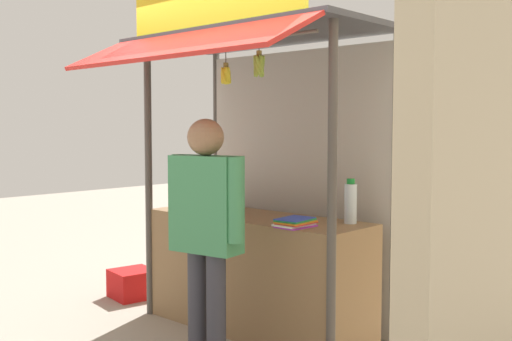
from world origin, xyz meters
TOP-DOWN VIEW (x-y plane):
  - ground_plane at (0.00, 0.00)m, footprint 20.00×20.00m
  - stall_counter at (0.00, 0.00)m, footprint 1.85×0.62m
  - stall_structure at (0.00, 0.12)m, footprint 2.05×1.52m
  - water_bottle_far_right at (-0.44, 0.08)m, footprint 0.08×0.08m
  - water_bottle_front_right at (-0.65, 0.02)m, footprint 0.07×0.07m
  - water_bottle_rear_center at (0.74, 0.19)m, footprint 0.09×0.09m
  - magazine_stack_mid_right at (-0.23, -0.18)m, footprint 0.27×0.28m
  - magazine_stack_right at (0.54, -0.19)m, footprint 0.21×0.28m
  - banana_bunch_leftmost at (0.40, -0.41)m, footprint 0.10×0.09m
  - banana_bunch_inner_left at (0.09, -0.41)m, footprint 0.09×0.08m
  - vendor_person at (0.31, -0.81)m, footprint 0.61×0.27m
  - plastic_crate at (-1.43, -0.12)m, footprint 0.42×0.42m
  - neighbour_wall at (1.78, 0.30)m, footprint 0.20×2.40m

SIDE VIEW (x-z plane):
  - ground_plane at x=0.00m, z-range 0.00..0.00m
  - plastic_crate at x=-1.43m, z-range 0.00..0.26m
  - stall_counter at x=0.00m, z-range 0.00..0.89m
  - magazine_stack_mid_right at x=-0.23m, z-range 0.89..0.93m
  - magazine_stack_right at x=0.54m, z-range 0.89..0.95m
  - vendor_person at x=0.31m, z-range 0.17..1.79m
  - water_bottle_front_right at x=-0.65m, z-range 0.88..1.14m
  - water_bottle_far_right at x=-0.44m, z-range 0.88..1.18m
  - water_bottle_rear_center at x=0.74m, z-range 0.88..1.19m
  - neighbour_wall at x=1.78m, z-range 0.00..3.09m
  - stall_structure at x=0.00m, z-range 0.27..2.89m
  - banana_bunch_inner_left at x=0.09m, z-range 1.79..2.07m
  - banana_bunch_leftmost at x=0.40m, z-range 1.85..2.10m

